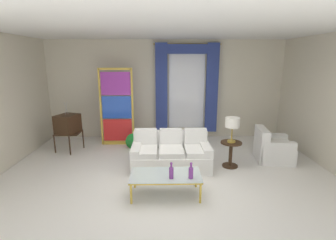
{
  "coord_description": "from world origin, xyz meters",
  "views": [
    {
      "loc": [
        -0.09,
        -4.83,
        2.44
      ],
      "look_at": [
        0.03,
        0.9,
        1.05
      ],
      "focal_mm": 27.08,
      "sensor_mm": 36.0,
      "label": 1
    }
  ],
  "objects_px": {
    "couch_white_long": "(171,154)",
    "peacock_figurine": "(133,142)",
    "table_lamp_brass": "(232,124)",
    "vintage_tv": "(68,125)",
    "stained_glass_divider": "(117,109)",
    "armchair_white": "(271,149)",
    "coffee_table": "(166,176)",
    "round_side_table": "(231,152)",
    "bottle_blue_decanter": "(191,172)",
    "bottle_crystal_tall": "(171,172)"
  },
  "relations": [
    {
      "from": "couch_white_long",
      "to": "bottle_blue_decanter",
      "type": "distance_m",
      "value": 1.48
    },
    {
      "from": "coffee_table",
      "to": "round_side_table",
      "type": "bearing_deg",
      "value": 39.3
    },
    {
      "from": "couch_white_long",
      "to": "peacock_figurine",
      "type": "bearing_deg",
      "value": 131.07
    },
    {
      "from": "table_lamp_brass",
      "to": "armchair_white",
      "type": "bearing_deg",
      "value": 18.21
    },
    {
      "from": "armchair_white",
      "to": "table_lamp_brass",
      "type": "xyz_separation_m",
      "value": [
        -1.11,
        -0.36,
        0.74
      ]
    },
    {
      "from": "vintage_tv",
      "to": "couch_white_long",
      "type": "bearing_deg",
      "value": -22.37
    },
    {
      "from": "couch_white_long",
      "to": "coffee_table",
      "type": "height_order",
      "value": "couch_white_long"
    },
    {
      "from": "coffee_table",
      "to": "peacock_figurine",
      "type": "distance_m",
      "value": 2.57
    },
    {
      "from": "armchair_white",
      "to": "table_lamp_brass",
      "type": "relative_size",
      "value": 1.62
    },
    {
      "from": "coffee_table",
      "to": "round_side_table",
      "type": "relative_size",
      "value": 2.14
    },
    {
      "from": "round_side_table",
      "to": "peacock_figurine",
      "type": "bearing_deg",
      "value": 153.65
    },
    {
      "from": "bottle_crystal_tall",
      "to": "table_lamp_brass",
      "type": "distance_m",
      "value": 2.05
    },
    {
      "from": "armchair_white",
      "to": "stained_glass_divider",
      "type": "relative_size",
      "value": 0.42
    },
    {
      "from": "stained_glass_divider",
      "to": "table_lamp_brass",
      "type": "bearing_deg",
      "value": -29.66
    },
    {
      "from": "coffee_table",
      "to": "armchair_white",
      "type": "relative_size",
      "value": 1.38
    },
    {
      "from": "table_lamp_brass",
      "to": "stained_glass_divider",
      "type": "bearing_deg",
      "value": 150.34
    },
    {
      "from": "bottle_blue_decanter",
      "to": "peacock_figurine",
      "type": "relative_size",
      "value": 0.49
    },
    {
      "from": "couch_white_long",
      "to": "vintage_tv",
      "type": "distance_m",
      "value": 2.98
    },
    {
      "from": "couch_white_long",
      "to": "round_side_table",
      "type": "height_order",
      "value": "couch_white_long"
    },
    {
      "from": "bottle_crystal_tall",
      "to": "round_side_table",
      "type": "xyz_separation_m",
      "value": [
        1.41,
        1.4,
        -0.17
      ]
    },
    {
      "from": "couch_white_long",
      "to": "vintage_tv",
      "type": "bearing_deg",
      "value": 157.63
    },
    {
      "from": "bottle_blue_decanter",
      "to": "round_side_table",
      "type": "relative_size",
      "value": 0.5
    },
    {
      "from": "table_lamp_brass",
      "to": "vintage_tv",
      "type": "bearing_deg",
      "value": 164.36
    },
    {
      "from": "couch_white_long",
      "to": "vintage_tv",
      "type": "relative_size",
      "value": 1.31
    },
    {
      "from": "vintage_tv",
      "to": "peacock_figurine",
      "type": "relative_size",
      "value": 2.24
    },
    {
      "from": "couch_white_long",
      "to": "peacock_figurine",
      "type": "xyz_separation_m",
      "value": [
        -1.0,
        1.15,
        -0.08
      ]
    },
    {
      "from": "round_side_table",
      "to": "table_lamp_brass",
      "type": "height_order",
      "value": "table_lamp_brass"
    },
    {
      "from": "stained_glass_divider",
      "to": "armchair_white",
      "type": "bearing_deg",
      "value": -17.69
    },
    {
      "from": "coffee_table",
      "to": "armchair_white",
      "type": "distance_m",
      "value": 3.07
    },
    {
      "from": "vintage_tv",
      "to": "armchair_white",
      "type": "bearing_deg",
      "value": -8.57
    },
    {
      "from": "vintage_tv",
      "to": "table_lamp_brass",
      "type": "distance_m",
      "value": 4.27
    },
    {
      "from": "stained_glass_divider",
      "to": "table_lamp_brass",
      "type": "xyz_separation_m",
      "value": [
        2.86,
        -1.63,
        -0.03
      ]
    },
    {
      "from": "coffee_table",
      "to": "peacock_figurine",
      "type": "bearing_deg",
      "value": 109.76
    },
    {
      "from": "couch_white_long",
      "to": "peacock_figurine",
      "type": "relative_size",
      "value": 2.94
    },
    {
      "from": "couch_white_long",
      "to": "table_lamp_brass",
      "type": "relative_size",
      "value": 3.09
    },
    {
      "from": "peacock_figurine",
      "to": "table_lamp_brass",
      "type": "height_order",
      "value": "table_lamp_brass"
    },
    {
      "from": "stained_glass_divider",
      "to": "coffee_table",
      "type": "bearing_deg",
      "value": -64.77
    },
    {
      "from": "couch_white_long",
      "to": "stained_glass_divider",
      "type": "distance_m",
      "value": 2.31
    },
    {
      "from": "couch_white_long",
      "to": "stained_glass_divider",
      "type": "xyz_separation_m",
      "value": [
        -1.49,
        1.6,
        0.75
      ]
    },
    {
      "from": "coffee_table",
      "to": "bottle_crystal_tall",
      "type": "distance_m",
      "value": 0.25
    },
    {
      "from": "table_lamp_brass",
      "to": "round_side_table",
      "type": "bearing_deg",
      "value": -90.0
    },
    {
      "from": "coffee_table",
      "to": "bottle_crystal_tall",
      "type": "xyz_separation_m",
      "value": [
        0.1,
        -0.16,
        0.15
      ]
    },
    {
      "from": "bottle_blue_decanter",
      "to": "peacock_figurine",
      "type": "xyz_separation_m",
      "value": [
        -1.31,
        2.58,
        -0.31
      ]
    },
    {
      "from": "bottle_blue_decanter",
      "to": "vintage_tv",
      "type": "height_order",
      "value": "vintage_tv"
    },
    {
      "from": "coffee_table",
      "to": "table_lamp_brass",
      "type": "xyz_separation_m",
      "value": [
        1.51,
        1.24,
        0.65
      ]
    },
    {
      "from": "stained_glass_divider",
      "to": "peacock_figurine",
      "type": "height_order",
      "value": "stained_glass_divider"
    },
    {
      "from": "peacock_figurine",
      "to": "vintage_tv",
      "type": "bearing_deg",
      "value": -179.02
    },
    {
      "from": "bottle_blue_decanter",
      "to": "stained_glass_divider",
      "type": "bearing_deg",
      "value": 120.55
    },
    {
      "from": "couch_white_long",
      "to": "table_lamp_brass",
      "type": "bearing_deg",
      "value": -1.08
    },
    {
      "from": "peacock_figurine",
      "to": "stained_glass_divider",
      "type": "bearing_deg",
      "value": 136.94
    }
  ]
}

